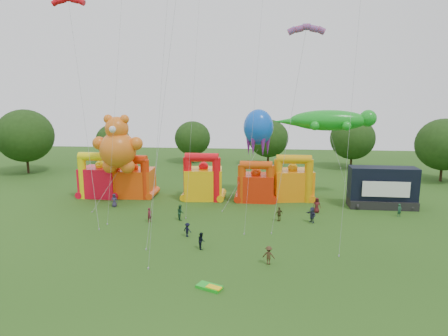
# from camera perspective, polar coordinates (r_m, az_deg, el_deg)

# --- Properties ---
(ground) EXTENTS (160.00, 160.00, 0.00)m
(ground) POSITION_cam_1_polar(r_m,az_deg,el_deg) (31.95, -7.53, -17.82)
(ground) COLOR #244A15
(ground) RESTS_ON ground
(tree_ring) EXTENTS (123.90, 126.00, 12.07)m
(tree_ring) POSITION_cam_1_polar(r_m,az_deg,el_deg) (30.32, -9.77, -6.62)
(tree_ring) COLOR #352314
(tree_ring) RESTS_ON ground
(bouncy_castle_0) EXTENTS (5.56, 4.55, 6.80)m
(bouncy_castle_0) POSITION_cam_1_polar(r_m,az_deg,el_deg) (61.42, -17.28, -1.56)
(bouncy_castle_0) COLOR red
(bouncy_castle_0) RESTS_ON ground
(bouncy_castle_1) EXTENTS (5.69, 4.62, 6.41)m
(bouncy_castle_1) POSITION_cam_1_polar(r_m,az_deg,el_deg) (60.17, -12.80, -1.73)
(bouncy_castle_1) COLOR #F1480D
(bouncy_castle_1) RESTS_ON ground
(bouncy_castle_2) EXTENTS (5.62, 4.67, 6.90)m
(bouncy_castle_2) POSITION_cam_1_polar(r_m,az_deg,el_deg) (57.34, -2.98, -1.90)
(bouncy_castle_2) COLOR #F8B30D
(bouncy_castle_2) RESTS_ON ground
(bouncy_castle_3) EXTENTS (5.03, 4.05, 5.94)m
(bouncy_castle_3) POSITION_cam_1_polar(r_m,az_deg,el_deg) (56.57, 4.57, -2.46)
(bouncy_castle_3) COLOR red
(bouncy_castle_3) RESTS_ON ground
(bouncy_castle_4) EXTENTS (6.04, 5.15, 6.69)m
(bouncy_castle_4) POSITION_cam_1_polar(r_m,az_deg,el_deg) (57.92, 9.74, -2.00)
(bouncy_castle_4) COLOR orange
(bouncy_castle_4) RESTS_ON ground
(stage_trailer) EXTENTS (8.73, 3.45, 5.48)m
(stage_trailer) POSITION_cam_1_polar(r_m,az_deg,el_deg) (57.32, 21.68, -2.64)
(stage_trailer) COLOR black
(stage_trailer) RESTS_ON ground
(teddy_bear_kite) EXTENTS (7.02, 7.69, 12.33)m
(teddy_bear_kite) POSITION_cam_1_polar(r_m,az_deg,el_deg) (56.31, -15.29, 1.65)
(teddy_bear_kite) COLOR orange
(teddy_bear_kite) RESTS_ON ground
(gecko_kite) EXTENTS (14.52, 8.49, 12.83)m
(gecko_kite) POSITION_cam_1_polar(r_m,az_deg,el_deg) (58.59, 15.56, 3.17)
(gecko_kite) COLOR #169D1F
(gecko_kite) RESTS_ON ground
(octopus_kite) EXTENTS (6.68, 11.30, 12.87)m
(octopus_kite) POSITION_cam_1_polar(r_m,az_deg,el_deg) (56.11, 3.20, 0.53)
(octopus_kite) COLOR blue
(octopus_kite) RESTS_ON ground
(parafoil_kites) EXTENTS (32.60, 14.64, 27.65)m
(parafoil_kites) POSITION_cam_1_polar(r_m,az_deg,el_deg) (46.85, -14.39, 7.87)
(parafoil_kites) COLOR red
(parafoil_kites) RESTS_ON ground
(diamond_kites) EXTENTS (27.83, 20.86, 39.80)m
(diamond_kites) POSITION_cam_1_polar(r_m,az_deg,el_deg) (43.37, -2.29, 13.20)
(diamond_kites) COLOR red
(diamond_kites) RESTS_ON ground
(folded_kite_bundle) EXTENTS (2.23, 1.73, 0.31)m
(folded_kite_bundle) POSITION_cam_1_polar(r_m,az_deg,el_deg) (32.82, -2.02, -16.63)
(folded_kite_bundle) COLOR green
(folded_kite_bundle) RESTS_ON ground
(spectator_0) EXTENTS (1.01, 0.79, 1.82)m
(spectator_0) POSITION_cam_1_polar(r_m,az_deg,el_deg) (55.70, -15.41, -4.47)
(spectator_0) COLOR #302A46
(spectator_0) RESTS_ON ground
(spectator_1) EXTENTS (0.70, 0.75, 1.72)m
(spectator_1) POSITION_cam_1_polar(r_m,az_deg,el_deg) (48.53, -10.59, -6.61)
(spectator_1) COLOR #581922
(spectator_1) RESTS_ON ground
(spectator_2) EXTENTS (1.03, 1.12, 1.86)m
(spectator_2) POSITION_cam_1_polar(r_m,az_deg,el_deg) (48.74, -6.26, -6.32)
(spectator_2) COLOR #1A4227
(spectator_2) RESTS_ON ground
(spectator_3) EXTENTS (1.14, 1.00, 1.53)m
(spectator_3) POSITION_cam_1_polar(r_m,az_deg,el_deg) (43.25, -5.25, -8.79)
(spectator_3) COLOR black
(spectator_3) RESTS_ON ground
(spectator_4) EXTENTS (1.09, 0.87, 1.73)m
(spectator_4) POSITION_cam_1_polar(r_m,az_deg,el_deg) (48.45, 7.90, -6.54)
(spectator_4) COLOR #41381A
(spectator_4) RESTS_ON ground
(spectator_5) EXTENTS (1.28, 1.82, 1.89)m
(spectator_5) POSITION_cam_1_polar(r_m,az_deg,el_deg) (48.60, 12.45, -6.55)
(spectator_5) COLOR #2A2D47
(spectator_5) RESTS_ON ground
(spectator_6) EXTENTS (1.00, 0.69, 1.98)m
(spectator_6) POSITION_cam_1_polar(r_m,az_deg,el_deg) (52.52, 13.12, -5.21)
(spectator_6) COLOR #4E1618
(spectator_6) RESTS_ON ground
(spectator_7) EXTENTS (0.71, 0.62, 1.63)m
(spectator_7) POSITION_cam_1_polar(r_m,az_deg,el_deg) (54.24, 23.78, -5.54)
(spectator_7) COLOR #1C4730
(spectator_7) RESTS_ON ground
(spectator_8) EXTENTS (0.86, 0.98, 1.69)m
(spectator_8) POSITION_cam_1_polar(r_m,az_deg,el_deg) (39.98, -3.24, -10.32)
(spectator_8) COLOR black
(spectator_8) RESTS_ON ground
(spectator_9) EXTENTS (1.22, 0.86, 1.72)m
(spectator_9) POSITION_cam_1_polar(r_m,az_deg,el_deg) (36.81, 6.40, -12.28)
(spectator_9) COLOR #402D19
(spectator_9) RESTS_ON ground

